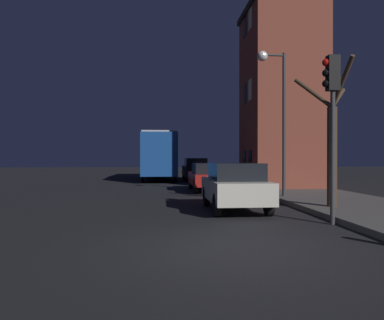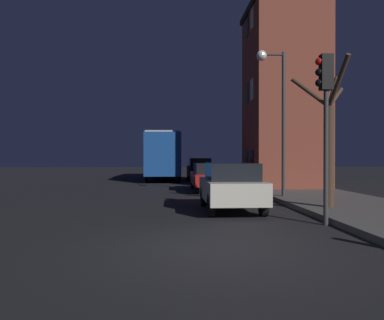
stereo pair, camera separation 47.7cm
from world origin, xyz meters
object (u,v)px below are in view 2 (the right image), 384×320
at_px(car_near_lane, 231,186).
at_px(car_far_lane, 199,169).
at_px(traffic_light, 325,103).
at_px(car_mid_lane, 211,176).
at_px(bare_tree, 329,140).
at_px(bus, 164,153).
at_px(streetlamp, 275,96).

distance_m(car_near_lane, car_far_lane, 16.17).
bearing_deg(car_near_lane, car_far_lane, 89.11).
xyz_separation_m(traffic_light, car_near_lane, (-1.96, 2.71, -2.30)).
bearing_deg(car_mid_lane, bare_tree, -68.85).
bearing_deg(bare_tree, bus, 106.82).
height_order(streetlamp, bus, streetlamp).
relative_size(traffic_light, bus, 0.40).
height_order(streetlamp, traffic_light, streetlamp).
bearing_deg(car_near_lane, car_mid_lane, 89.04).
bearing_deg(car_far_lane, streetlamp, -81.45).
bearing_deg(bare_tree, streetlamp, 103.29).
xyz_separation_m(bare_tree, car_near_lane, (-3.04, 0.48, -1.47)).
bearing_deg(car_far_lane, car_mid_lane, -90.83).
height_order(traffic_light, bare_tree, bare_tree).
height_order(bus, car_far_lane, bus).
relative_size(streetlamp, traffic_light, 1.35).
bearing_deg(bus, traffic_light, -77.78).
relative_size(bare_tree, car_near_lane, 1.18).
xyz_separation_m(bare_tree, car_far_lane, (-2.79, 16.65, -1.41)).
height_order(traffic_light, car_far_lane, traffic_light).
height_order(bare_tree, bus, bare_tree).
xyz_separation_m(streetlamp, traffic_light, (-0.29, -5.55, -1.09)).
distance_m(streetlamp, car_mid_lane, 5.84).
distance_m(bare_tree, bus, 18.97).
height_order(bare_tree, car_mid_lane, bare_tree).
bearing_deg(car_far_lane, traffic_light, -84.82).
bearing_deg(streetlamp, bare_tree, -76.71).
relative_size(streetlamp, bus, 0.54).
bearing_deg(car_near_lane, streetlamp, 51.66).
distance_m(traffic_light, car_mid_lane, 10.22).
xyz_separation_m(streetlamp, bus, (-4.71, 14.84, -2.10)).
distance_m(traffic_light, car_far_lane, 19.09).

